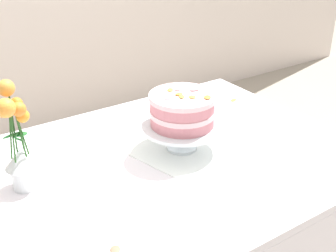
{
  "coord_description": "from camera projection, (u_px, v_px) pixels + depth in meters",
  "views": [
    {
      "loc": [
        -0.69,
        -1.09,
        1.53
      ],
      "look_at": [
        0.05,
        0.01,
        0.86
      ],
      "focal_mm": 46.78,
      "sensor_mm": 36.0,
      "label": 1
    }
  ],
  "objects": [
    {
      "name": "dining_table",
      "position": [
        162.0,
        186.0,
        1.53
      ],
      "size": [
        1.4,
        1.0,
        0.74
      ],
      "color": "white",
      "rests_on": "ground"
    },
    {
      "name": "linen_napkin",
      "position": [
        182.0,
        149.0,
        1.58
      ],
      "size": [
        0.39,
        0.39,
        0.0
      ],
      "primitive_type": "cube",
      "rotation": [
        0.0,
        0.0,
        0.25
      ],
      "color": "white",
      "rests_on": "dining_table"
    },
    {
      "name": "cake_stand",
      "position": [
        182.0,
        129.0,
        1.55
      ],
      "size": [
        0.29,
        0.29,
        0.1
      ],
      "color": "silver",
      "rests_on": "linen_napkin"
    },
    {
      "name": "layer_cake",
      "position": [
        182.0,
        109.0,
        1.51
      ],
      "size": [
        0.23,
        0.23,
        0.12
      ],
      "color": "#CC7A84",
      "rests_on": "cake_stand"
    },
    {
      "name": "flower_vase",
      "position": [
        18.0,
        146.0,
        1.3
      ],
      "size": [
        0.11,
        0.11,
        0.35
      ],
      "color": "silver",
      "rests_on": "dining_table"
    },
    {
      "name": "loose_petal_0",
      "position": [
        115.0,
        249.0,
        1.12
      ],
      "size": [
        0.04,
        0.04,
        0.0
      ],
      "primitive_type": "ellipsoid",
      "rotation": [
        0.0,
        0.0,
        4.26
      ],
      "color": "#E56B51",
      "rests_on": "dining_table"
    },
    {
      "name": "loose_petal_1",
      "position": [
        234.0,
        100.0,
        1.98
      ],
      "size": [
        0.04,
        0.03,
        0.0
      ],
      "primitive_type": "ellipsoid",
      "rotation": [
        0.0,
        0.0,
        3.5
      ],
      "color": "yellow",
      "rests_on": "dining_table"
    }
  ]
}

